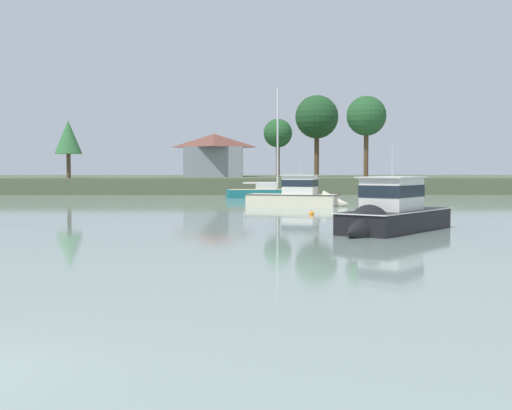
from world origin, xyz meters
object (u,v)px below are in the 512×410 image
(sailboat_teal, at_px, (270,195))
(mooring_buoy_orange, at_px, (312,214))
(cruiser_black, at_px, (388,219))
(cruiser_cream, at_px, (303,199))

(sailboat_teal, height_order, mooring_buoy_orange, sailboat_teal)
(cruiser_black, height_order, cruiser_cream, cruiser_black)
(cruiser_cream, relative_size, sailboat_teal, 0.73)
(cruiser_black, xyz_separation_m, cruiser_cream, (-2.34, 25.79, -0.05))
(cruiser_cream, bearing_deg, cruiser_black, -84.81)
(cruiser_cream, distance_m, mooring_buoy_orange, 12.07)
(mooring_buoy_orange, bearing_deg, cruiser_black, -78.97)
(cruiser_cream, xyz_separation_m, sailboat_teal, (-2.30, 16.63, -0.35))
(sailboat_teal, bearing_deg, cruiser_cream, -82.14)
(cruiser_black, distance_m, mooring_buoy_orange, 14.01)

